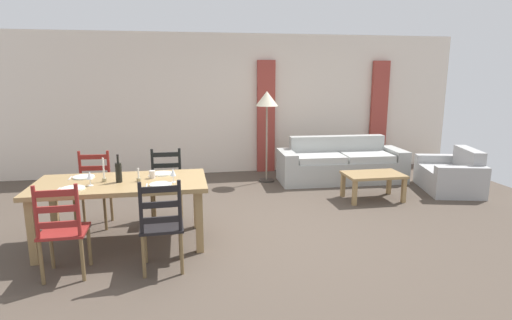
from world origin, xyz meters
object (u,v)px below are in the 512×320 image
coffee_table (373,177)px  armchair_upholstered (453,176)px  dining_chair_near_left (63,231)px  dining_chair_far_right (167,186)px  wine_bottle (119,172)px  couch (340,165)px  dining_chair_far_left (94,189)px  coffee_cup_primary (152,174)px  wine_glass_near_right (173,173)px  standing_lamp (267,104)px  dining_chair_near_right (162,226)px  dining_table (121,189)px  wine_glass_near_left (90,176)px

coffee_table → armchair_upholstered: bearing=8.5°
dining_chair_near_left → dining_chair_far_right: same height
wine_bottle → couch: wine_bottle is taller
dining_chair_far_left → coffee_table: (4.07, 0.37, -0.12)m
dining_chair_near_left → armchair_upholstered: bearing=20.1°
dining_chair_far_right → wine_bottle: size_ratio=3.04×
dining_chair_near_left → coffee_cup_primary: dining_chair_near_left is taller
coffee_table → wine_glass_near_right: bearing=-157.5°
wine_bottle → armchair_upholstered: (5.18, 1.37, -0.62)m
wine_glass_near_right → coffee_cup_primary: wine_glass_near_right is taller
coffee_table → couch: bearing=92.8°
coffee_cup_primary → coffee_table: 3.45m
coffee_cup_primary → standing_lamp: size_ratio=0.05×
dining_chair_far_left → standing_lamp: size_ratio=0.59×
coffee_table → standing_lamp: standing_lamp is taller
dining_chair_near_right → wine_bottle: size_ratio=3.04×
dining_table → wine_glass_near_left: wine_glass_near_left is taller
dining_chair_far_left → wine_glass_near_left: 0.95m
couch → armchair_upholstered: bearing=-31.3°
dining_chair_near_right → coffee_cup_primary: size_ratio=10.67×
coffee_cup_primary → dining_chair_near_left: bearing=-134.4°
dining_chair_near_right → wine_bottle: (-0.48, 0.73, 0.39)m
wine_glass_near_right → wine_glass_near_left: bearing=178.7°
dining_table → coffee_table: bearing=16.9°
wine_bottle → coffee_cup_primary: (0.35, 0.12, -0.07)m
couch → wine_bottle: bearing=-146.6°
wine_glass_near_right → coffee_table: (3.03, 1.25, -0.51)m
wine_glass_near_left → dining_chair_far_left: bearing=100.3°
dining_chair_near_right → standing_lamp: 3.81m
wine_bottle → dining_chair_near_left: bearing=-122.4°
coffee_table → dining_chair_near_left: bearing=-155.8°
wine_glass_near_left → coffee_cup_primary: (0.64, 0.22, -0.07)m
dining_chair_near_left → dining_chair_far_left: 1.46m
dining_table → wine_bottle: 0.21m
wine_glass_near_right → coffee_table: 3.31m
dining_chair_far_left → wine_glass_near_right: bearing=-40.2°
coffee_cup_primary → wine_glass_near_right: bearing=-44.1°
dining_chair_far_left → dining_chair_near_left: bearing=-90.0°
dining_chair_far_left → wine_bottle: size_ratio=3.04×
wine_glass_near_left → dining_chair_near_right: bearing=-39.5°
wine_glass_near_left → wine_bottle: bearing=19.0°
dining_chair_far_left → armchair_upholstered: size_ratio=0.73×
wine_glass_near_left → couch: 4.60m
dining_table → dining_chair_far_left: 0.88m
coffee_cup_primary → armchair_upholstered: 5.01m
dining_chair_near_left → dining_chair_near_right: bearing=-2.2°
wine_glass_near_right → armchair_upholstered: wine_glass_near_right is taller
dining_table → standing_lamp: bearing=48.6°
dining_table → standing_lamp: 3.41m
couch → coffee_table: size_ratio=2.57×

